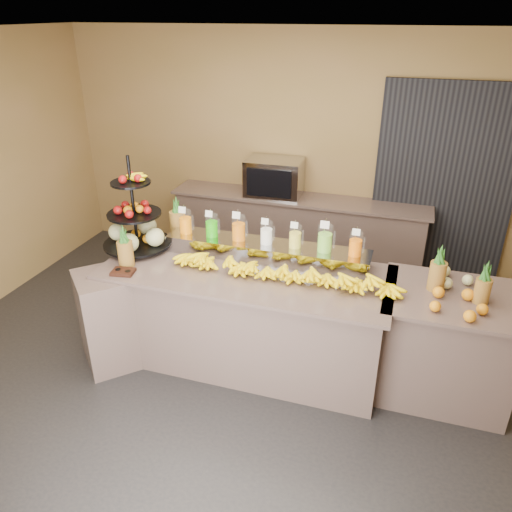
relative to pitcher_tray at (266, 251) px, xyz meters
The scene contains 20 objects.
ground 1.16m from the pitcher_tray, 99.69° to the right, with size 6.00×6.00×0.00m, color black.
room_envelope 0.90m from the pitcher_tray, 66.82° to the left, with size 6.04×5.02×2.82m.
buffet_counter 0.66m from the pitcher_tray, 123.81° to the right, with size 2.75×1.25×0.93m.
right_counter 1.70m from the pitcher_tray, ahead, with size 1.08×0.88×0.93m.
back_ledge 1.76m from the pitcher_tray, 93.39° to the left, with size 3.10×0.55×0.93m.
pitcher_tray is the anchor object (origin of this frame).
juice_pitcher_orange_a 0.80m from the pitcher_tray, behind, with size 0.12×0.12×0.28m.
juice_pitcher_green 0.55m from the pitcher_tray, behind, with size 0.11×0.12×0.28m.
juice_pitcher_orange_b 0.31m from the pitcher_tray, behind, with size 0.12×0.13×0.30m.
juice_pitcher_milk 0.17m from the pitcher_tray, 102.87° to the right, with size 0.11×0.11×0.27m.
juice_pitcher_lemon 0.31m from the pitcher_tray, ahead, with size 0.11×0.11×0.26m.
juice_pitcher_lime 0.55m from the pitcher_tray, ahead, with size 0.13×0.13×0.31m.
juice_pitcher_orange_c 0.80m from the pitcher_tray, ahead, with size 0.11×0.12×0.27m.
banana_heap 0.37m from the pitcher_tray, 51.79° to the right, with size 2.03×0.18×0.17m.
fruit_stand 1.19m from the pitcher_tray, behind, with size 0.79×0.79×0.89m.
condiment_caddy 1.26m from the pitcher_tray, 149.13° to the right, with size 0.19×0.14×0.03m, color black.
pineapple_left_a 1.23m from the pitcher_tray, 155.72° to the right, with size 0.14×0.14×0.39m.
pineapple_left_b 0.96m from the pitcher_tray, behind, with size 0.15×0.15×0.44m.
right_fruit_pile 1.61m from the pitcher_tray, ahead, with size 0.45×0.43×0.24m.
oven_warmer 1.72m from the pitcher_tray, 103.46° to the left, with size 0.66×0.46×0.44m, color gray.
Camera 1 is at (1.23, -3.28, 2.95)m, focal length 35.00 mm.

